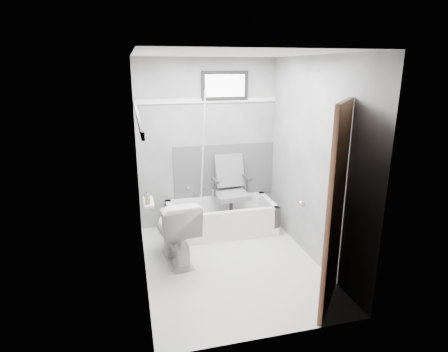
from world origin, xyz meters
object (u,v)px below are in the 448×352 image
object	(u,v)px
soap_bottle_a	(148,199)
toilet	(176,230)
office_chair	(231,190)
door	(380,219)
bathtub	(221,218)
soap_bottle_b	(147,195)

from	to	relation	value
soap_bottle_a	toilet	bearing A→B (deg)	52.16
toilet	soap_bottle_a	world-z (taller)	soap_bottle_a
office_chair	door	bearing A→B (deg)	-76.57
bathtub	door	bearing A→B (deg)	-68.46
door	soap_bottle_b	distance (m)	2.30
toilet	soap_bottle_b	bearing A→B (deg)	32.36
door	office_chair	bearing A→B (deg)	107.56
toilet	soap_bottle_b	world-z (taller)	soap_bottle_b
bathtub	office_chair	distance (m)	0.42
bathtub	soap_bottle_b	bearing A→B (deg)	-138.12
bathtub	soap_bottle_a	xyz separation A→B (m)	(-1.05, -1.08, 0.76)
office_chair	soap_bottle_a	bearing A→B (deg)	-140.99
toilet	door	world-z (taller)	door
door	soap_bottle_b	world-z (taller)	door
office_chair	soap_bottle_b	distance (m)	1.60
bathtub	office_chair	world-z (taller)	office_chair
bathtub	soap_bottle_b	distance (m)	1.59
toilet	soap_bottle_a	xyz separation A→B (m)	(-0.32, -0.41, 0.57)
office_chair	soap_bottle_a	world-z (taller)	office_chair
office_chair	soap_bottle_b	xyz separation A→B (m)	(-1.20, -0.99, 0.37)
office_chair	soap_bottle_a	xyz separation A→B (m)	(-1.20, -1.13, 0.37)
soap_bottle_a	soap_bottle_b	distance (m)	0.14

